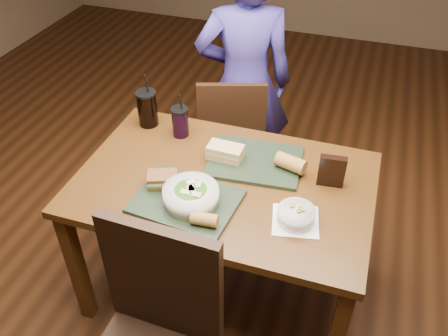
% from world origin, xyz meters
% --- Properties ---
extents(ground, '(6.00, 6.00, 0.00)m').
position_xyz_m(ground, '(0.00, 0.00, 0.00)').
color(ground, '#381C0B').
rests_on(ground, ground).
extents(dining_table, '(1.30, 0.85, 0.75)m').
position_xyz_m(dining_table, '(0.00, 0.00, 0.66)').
color(dining_table, '#4C2C0F').
rests_on(dining_table, ground).
extents(chair_far, '(0.48, 0.49, 0.88)m').
position_xyz_m(chair_far, '(-0.16, 0.70, 0.49)').
color(chair_far, black).
rests_on(chair_far, ground).
extents(diner, '(0.65, 0.54, 1.53)m').
position_xyz_m(diner, '(-0.15, 0.83, 0.77)').
color(diner, navy).
rests_on(diner, ground).
extents(tray_near, '(0.45, 0.36, 0.02)m').
position_xyz_m(tray_near, '(-0.10, -0.19, 0.76)').
color(tray_near, black).
rests_on(tray_near, dining_table).
extents(tray_far, '(0.45, 0.36, 0.02)m').
position_xyz_m(tray_far, '(0.10, 0.16, 0.76)').
color(tray_far, black).
rests_on(tray_far, dining_table).
extents(salad_bowl, '(0.23, 0.23, 0.08)m').
position_xyz_m(salad_bowl, '(-0.08, -0.19, 0.81)').
color(salad_bowl, silver).
rests_on(salad_bowl, tray_near).
extents(soup_bowl, '(0.22, 0.22, 0.07)m').
position_xyz_m(soup_bowl, '(0.35, -0.15, 0.78)').
color(soup_bowl, white).
rests_on(soup_bowl, dining_table).
extents(sandwich_near, '(0.15, 0.13, 0.06)m').
position_xyz_m(sandwich_near, '(-0.23, -0.13, 0.80)').
color(sandwich_near, '#593819').
rests_on(sandwich_near, tray_near).
extents(sandwich_far, '(0.17, 0.10, 0.06)m').
position_xyz_m(sandwich_far, '(-0.04, 0.14, 0.80)').
color(sandwich_far, tan).
rests_on(sandwich_far, tray_far).
extents(baguette_near, '(0.11, 0.06, 0.05)m').
position_xyz_m(baguette_near, '(0.02, -0.30, 0.79)').
color(baguette_near, '#AD7533').
rests_on(baguette_near, tray_near).
extents(baguette_far, '(0.15, 0.10, 0.07)m').
position_xyz_m(baguette_far, '(0.26, 0.15, 0.80)').
color(baguette_far, '#AD7533').
rests_on(baguette_far, tray_far).
extents(cup_cola, '(0.11, 0.11, 0.29)m').
position_xyz_m(cup_cola, '(-0.51, 0.31, 0.84)').
color(cup_cola, black).
rests_on(cup_cola, dining_table).
extents(cup_berry, '(0.09, 0.09, 0.23)m').
position_xyz_m(cup_berry, '(-0.32, 0.27, 0.83)').
color(cup_berry, black).
rests_on(cup_berry, dining_table).
extents(chip_bag, '(0.12, 0.05, 0.15)m').
position_xyz_m(chip_bag, '(0.45, 0.12, 0.82)').
color(chip_bag, black).
rests_on(chip_bag, dining_table).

